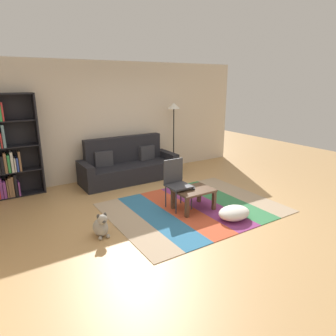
{
  "coord_description": "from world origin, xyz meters",
  "views": [
    {
      "loc": [
        -2.9,
        -4.18,
        2.26
      ],
      "look_at": [
        0.07,
        0.47,
        0.65
      ],
      "focal_mm": 32.08,
      "sensor_mm": 36.0,
      "label": 1
    }
  ],
  "objects": [
    {
      "name": "pouf",
      "position": [
        0.54,
        -0.87,
        0.12
      ],
      "size": [
        0.58,
        0.43,
        0.22
      ],
      "primitive_type": "ellipsoid",
      "color": "white",
      "rests_on": "rug"
    },
    {
      "name": "standing_lamp",
      "position": [
        1.34,
        2.18,
        1.44
      ],
      "size": [
        0.32,
        0.32,
        1.73
      ],
      "color": "black",
      "rests_on": "ground_plane"
    },
    {
      "name": "dog",
      "position": [
        -1.56,
        -0.21,
        0.16
      ],
      "size": [
        0.22,
        0.35,
        0.4
      ],
      "color": "#9E998E",
      "rests_on": "ground_plane"
    },
    {
      "name": "bookshelf",
      "position": [
        -2.44,
        2.3,
        0.95
      ],
      "size": [
        0.9,
        0.28,
        2.04
      ],
      "color": "black",
      "rests_on": "ground_plane"
    },
    {
      "name": "tv_remote",
      "position": [
        0.24,
        -0.13,
        0.4
      ],
      "size": [
        0.12,
        0.15,
        0.02
      ],
      "primitive_type": "cube",
      "rotation": [
        0.0,
        0.0,
        -0.6
      ],
      "color": "black",
      "rests_on": "coffee_table"
    },
    {
      "name": "back_wall",
      "position": [
        0.0,
        2.55,
        1.35
      ],
      "size": [
        6.8,
        0.1,
        2.7
      ],
      "primitive_type": "cube",
      "color": "beige",
      "rests_on": "ground_plane"
    },
    {
      "name": "folding_chair",
      "position": [
        0.0,
        0.09,
        0.53
      ],
      "size": [
        0.4,
        0.4,
        0.9
      ],
      "rotation": [
        0.0,
        0.0,
        -0.69
      ],
      "color": "#38383D",
      "rests_on": "ground_plane"
    },
    {
      "name": "couch",
      "position": [
        -0.04,
        2.02,
        0.34
      ],
      "size": [
        2.26,
        0.8,
        1.0
      ],
      "color": "black",
      "rests_on": "ground_plane"
    },
    {
      "name": "rug",
      "position": [
        0.24,
        -0.13,
        0.01
      ],
      "size": [
        3.02,
        2.32,
        0.01
      ],
      "color": "tan",
      "rests_on": "ground_plane"
    },
    {
      "name": "coffee_table",
      "position": [
        0.21,
        -0.18,
        0.32
      ],
      "size": [
        0.68,
        0.51,
        0.38
      ],
      "color": "#513826",
      "rests_on": "rug"
    },
    {
      "name": "ground_plane",
      "position": [
        0.0,
        0.0,
        0.0
      ],
      "size": [
        14.0,
        14.0,
        0.0
      ],
      "primitive_type": "plane",
      "color": "tan"
    }
  ]
}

